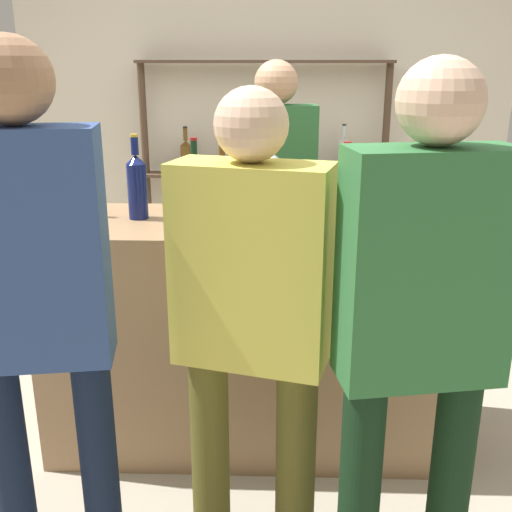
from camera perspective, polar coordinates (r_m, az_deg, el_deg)
The scene contains 17 objects.
ground_plane at distance 3.01m, azimuth 0.00°, elevation -16.53°, with size 16.00×16.00×0.00m, color #B2A893.
bar_counter at distance 2.75m, azimuth 0.00°, elevation -7.38°, with size 1.84×0.63×1.06m, color #997551.
back_wall at distance 4.41m, azimuth 0.85°, elevation 13.94°, with size 3.44×0.12×2.80m, color beige.
back_shelf at distance 4.26m, azimuth 0.74°, elevation 10.14°, with size 1.73×0.18×1.72m.
counter_bottle_0 at distance 2.64m, azimuth -3.22°, elevation 6.90°, with size 0.07×0.07×0.36m.
counter_bottle_1 at distance 2.63m, azimuth -11.26°, elevation 6.63°, with size 0.08×0.08×0.36m.
counter_bottle_2 at distance 2.75m, azimuth -17.34°, elevation 6.14°, with size 0.08×0.08×0.33m.
counter_bottle_3 at distance 2.47m, azimuth 8.49°, elevation 5.95°, with size 0.08×0.08×0.35m.
counter_bottle_4 at distance 2.55m, azimuth -5.82°, elevation 6.29°, with size 0.07×0.07×0.35m.
counter_bottle_5 at distance 2.73m, azimuth 1.32°, elevation 7.42°, with size 0.09×0.09×0.38m.
wine_glass at distance 2.55m, azimuth 1.98°, elevation 5.85°, with size 0.08×0.08×0.15m.
ice_bucket at distance 2.42m, azimuth 4.12°, elevation 4.85°, with size 0.20×0.20×0.20m.
cork_jar at distance 2.48m, azimuth 12.86°, elevation 3.92°, with size 0.12×0.12×0.13m.
customer_left at distance 1.84m, azimuth -20.30°, elevation -3.66°, with size 0.45×0.25×1.78m.
server_behind_counter at distance 3.27m, azimuth 1.83°, elevation 5.87°, with size 0.44×0.23×1.72m.
customer_center at distance 1.88m, azimuth -0.42°, elevation -5.53°, with size 0.51×0.32×1.64m.
customer_right at distance 1.76m, azimuth 15.39°, elevation -5.91°, with size 0.49×0.28×1.72m.
Camera 1 is at (0.08, -2.48, 1.70)m, focal length 42.00 mm.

